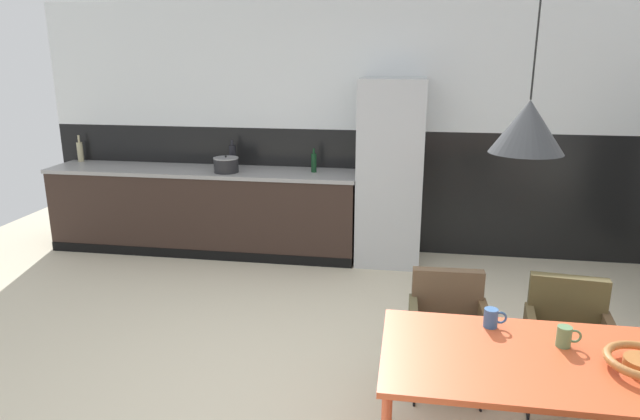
% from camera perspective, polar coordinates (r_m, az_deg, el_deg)
% --- Properties ---
extents(ground_plane, '(9.11, 9.11, 0.00)m').
position_cam_1_polar(ground_plane, '(3.64, -0.40, -19.60)').
color(ground_plane, beige).
extents(back_wall_splashback_dark, '(7.01, 0.12, 1.32)m').
position_cam_1_polar(back_wall_splashback_dark, '(6.14, 4.33, 2.05)').
color(back_wall_splashback_dark, black).
rests_on(back_wall_splashback_dark, ground).
extents(back_wall_panel_upper, '(7.01, 0.12, 1.32)m').
position_cam_1_polar(back_wall_panel_upper, '(5.97, 4.60, 14.49)').
color(back_wall_panel_upper, silver).
rests_on(back_wall_panel_upper, back_wall_splashback_dark).
extents(kitchen_counter, '(3.35, 0.63, 0.91)m').
position_cam_1_polar(kitchen_counter, '(6.22, -11.76, -0.01)').
color(kitchen_counter, '#30221B').
rests_on(kitchen_counter, ground).
extents(refrigerator_column, '(0.65, 0.60, 1.87)m').
position_cam_1_polar(refrigerator_column, '(5.71, 7.16, 3.77)').
color(refrigerator_column, '#ADAFB2').
rests_on(refrigerator_column, ground).
extents(dining_table, '(1.94, 0.81, 0.72)m').
position_cam_1_polar(dining_table, '(2.98, 25.87, -14.45)').
color(dining_table, '#D4522B').
rests_on(dining_table, ground).
extents(armchair_by_stool, '(0.53, 0.52, 0.79)m').
position_cam_1_polar(armchair_by_stool, '(3.76, 23.95, -10.89)').
color(armchair_by_stool, brown).
rests_on(armchair_by_stool, ground).
extents(armchair_corner_seat, '(0.50, 0.48, 0.75)m').
position_cam_1_polar(armchair_corner_seat, '(3.71, 12.91, -10.53)').
color(armchair_corner_seat, brown).
rests_on(armchair_corner_seat, ground).
extents(mug_glass_clear, '(0.12, 0.07, 0.10)m').
position_cam_1_polar(mug_glass_clear, '(3.03, 23.70, -11.72)').
color(mug_glass_clear, '#5B8456').
rests_on(mug_glass_clear, dining_table).
extents(mug_short_terracotta, '(0.12, 0.07, 0.10)m').
position_cam_1_polar(mug_short_terracotta, '(3.10, 17.09, -10.47)').
color(mug_short_terracotta, '#335B93').
rests_on(mug_short_terracotta, dining_table).
extents(cooking_pot, '(0.26, 0.26, 0.18)m').
position_cam_1_polar(cooking_pot, '(5.90, -9.55, 4.56)').
color(cooking_pot, black).
rests_on(cooking_pot, kitchen_counter).
extents(bottle_spice_small, '(0.07, 0.07, 0.30)m').
position_cam_1_polar(bottle_spice_small, '(6.98, -23.26, 5.53)').
color(bottle_spice_small, tan).
rests_on(bottle_spice_small, kitchen_counter).
extents(bottle_oil_tall, '(0.07, 0.07, 0.30)m').
position_cam_1_polar(bottle_oil_tall, '(6.14, -8.90, 5.49)').
color(bottle_oil_tall, black).
rests_on(bottle_oil_tall, kitchen_counter).
extents(bottle_wine_green, '(0.06, 0.06, 0.25)m').
position_cam_1_polar(bottle_wine_green, '(5.82, -0.63, 4.88)').
color(bottle_wine_green, '#0F3319').
rests_on(bottle_wine_green, kitchen_counter).
extents(pendant_lamp_over_table_near, '(0.31, 0.31, 0.90)m').
position_cam_1_polar(pendant_lamp_over_table_near, '(2.54, 20.44, 7.98)').
color(pendant_lamp_over_table_near, black).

